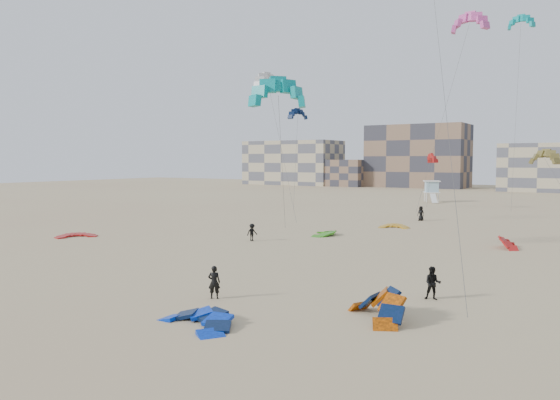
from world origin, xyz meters
The scene contains 22 objects.
ground centered at (0.00, 0.00, 0.00)m, with size 320.00×320.00×0.00m, color tan.
kite_ground_blue centered at (4.14, -3.00, 0.00)m, with size 3.99×4.10×1.02m, color #043ADA, non-canonical shape.
kite_ground_orange centered at (10.98, 2.43, 0.00)m, with size 3.88×3.19×2.33m, color #F36005, non-canonical shape.
kite_ground_red centered at (-26.01, 13.21, 0.00)m, with size 3.56×3.77×0.53m, color #AE0615, non-canonical shape.
kite_ground_green centered at (-5.40, 27.92, 0.00)m, with size 3.65×3.81×0.86m, color #399617, non-canonical shape.
kite_ground_red_far centered at (12.58, 29.02, 0.00)m, with size 2.84×2.53×1.62m, color #AE0615, non-canonical shape.
kite_ground_yellow centered at (-1.26, 37.68, 0.00)m, with size 3.17×3.30×0.72m, color #C3881E, non-canonical shape.
kitesurfer_main centered at (1.68, 1.27, 0.94)m, with size 0.68×0.45×1.88m, color black.
kitesurfer_b centered at (12.18, 7.59, 0.93)m, with size 0.91×0.71×1.87m, color black.
kitesurfer_c centered at (-9.22, 20.47, 0.84)m, with size 1.09×0.62×1.68m, color black.
kitesurfer_e centered at (-1.01, 46.74, 0.95)m, with size 0.92×0.60×1.89m, color black.
kite_fly_teal_a centered at (-3.13, 15.60, 13.08)m, with size 7.73×11.69×13.56m.
kite_fly_grey centered at (-14.51, 31.33, 16.81)m, with size 7.52×4.62×17.14m.
kite_fly_pink centered at (5.21, 43.83, 23.59)m, with size 9.43×6.00×24.07m.
kite_fly_olive centered at (14.10, 39.33, 8.00)m, with size 7.10×13.12×8.30m.
kite_fly_navy centered at (-20.92, 49.18, 14.60)m, with size 5.72×9.41×14.76m.
kite_fly_teal_b centered at (7.86, 62.54, 27.21)m, with size 3.69×8.17×27.32m.
kite_fly_red centered at (-4.60, 63.32, 8.00)m, with size 3.97×8.49×8.05m.
lifeguard_tower_far centered at (-9.28, 78.89, 1.99)m, with size 3.78×5.99×4.01m.
condo_west_a centered at (-70.00, 130.00, 7.00)m, with size 30.00×15.00×14.00m, color tan.
condo_west_b centered at (-30.00, 134.00, 9.00)m, with size 28.00×14.00×18.00m, color #7A5E49.
condo_fill_left centered at (-50.00, 128.00, 4.00)m, with size 12.00×10.00×8.00m, color #7A5E49.
Camera 1 is at (20.95, -22.38, 7.79)m, focal length 35.00 mm.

